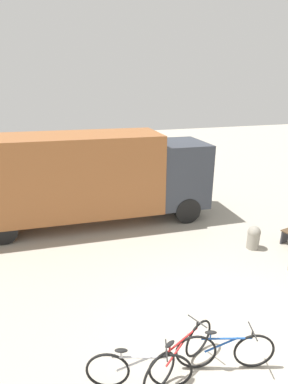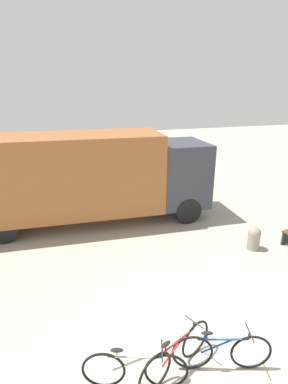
{
  "view_description": "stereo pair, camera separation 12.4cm",
  "coord_description": "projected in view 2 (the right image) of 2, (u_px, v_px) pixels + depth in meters",
  "views": [
    {
      "loc": [
        -3.03,
        -4.12,
        4.93
      ],
      "look_at": [
        -0.25,
        4.37,
        1.78
      ],
      "focal_mm": 28.0,
      "sensor_mm": 36.0,
      "label": 1
    },
    {
      "loc": [
        -2.91,
        -4.16,
        4.93
      ],
      "look_at": [
        -0.25,
        4.37,
        1.78
      ],
      "focal_mm": 28.0,
      "sensor_mm": 36.0,
      "label": 2
    }
  ],
  "objects": [
    {
      "name": "bollard_far_bench",
      "position": [
        254.0,
        237.0,
        9.51
      ],
      "size": [
        0.4,
        0.4,
        0.77
      ],
      "color": "gray",
      "rests_on": "ground"
    },
    {
      "name": "bicycle_near",
      "position": [
        135.0,
        370.0,
        5.07
      ],
      "size": [
        1.74,
        0.67,
        0.85
      ],
      "rotation": [
        0.0,
        0.0,
        -0.32
      ],
      "color": "black",
      "rests_on": "ground"
    },
    {
      "name": "delivery_truck",
      "position": [
        84.0,
        175.0,
        11.01
      ],
      "size": [
        9.29,
        2.91,
        3.36
      ],
      "rotation": [
        0.0,
        0.0,
        -0.06
      ],
      "color": "#99592D",
      "rests_on": "ground"
    },
    {
      "name": "bicycle_far",
      "position": [
        222.0,
        352.0,
        5.42
      ],
      "size": [
        1.76,
        0.63,
        0.85
      ],
      "rotation": [
        0.0,
        0.0,
        -0.3
      ],
      "color": "black",
      "rests_on": "ground"
    },
    {
      "name": "bicycle_middle",
      "position": [
        176.0,
        354.0,
        5.37
      ],
      "size": [
        1.68,
        0.8,
        0.85
      ],
      "rotation": [
        0.0,
        0.0,
        0.43
      ],
      "color": "black",
      "rests_on": "ground"
    },
    {
      "name": "ground_plane",
      "position": [
        218.0,
        339.0,
        6.2
      ],
      "size": [
        60.0,
        60.0,
        0.0
      ],
      "primitive_type": "plane",
      "color": "#A8A091"
    }
  ]
}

